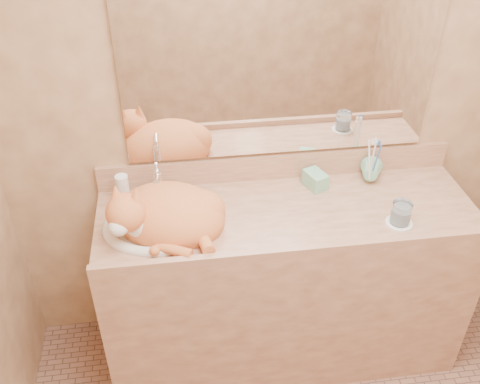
{
  "coord_description": "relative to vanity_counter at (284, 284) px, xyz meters",
  "views": [
    {
      "loc": [
        -0.44,
        -1.01,
        2.22
      ],
      "look_at": [
        -0.21,
        0.7,
        0.99
      ],
      "focal_mm": 40.0,
      "sensor_mm": 36.0,
      "label": 1
    }
  ],
  "objects": [
    {
      "name": "water_glass",
      "position": [
        0.43,
        -0.14,
        0.48
      ],
      "size": [
        0.08,
        0.08,
        0.09
      ],
      "primitive_type": "cylinder",
      "color": "white",
      "rests_on": "saucer"
    },
    {
      "name": "wall_back",
      "position": [
        0.0,
        0.28,
        0.82
      ],
      "size": [
        2.4,
        0.02,
        2.5
      ],
      "primitive_type": "cube",
      "color": "#89603E",
      "rests_on": "ground"
    },
    {
      "name": "sink_basin",
      "position": [
        -0.53,
        -0.02,
        0.5
      ],
      "size": [
        0.5,
        0.44,
        0.14
      ],
      "primitive_type": null,
      "rotation": [
        0.0,
        0.0,
        0.14
      ],
      "color": "white",
      "rests_on": "vanity_counter"
    },
    {
      "name": "faucet",
      "position": [
        -0.53,
        0.15,
        0.51
      ],
      "size": [
        0.07,
        0.13,
        0.17
      ],
      "primitive_type": null,
      "rotation": [
        0.0,
        0.0,
        0.21
      ],
      "color": "silver",
      "rests_on": "vanity_counter"
    },
    {
      "name": "mirror",
      "position": [
        0.0,
        0.26,
        0.97
      ],
      "size": [
        1.3,
        0.02,
        0.8
      ],
      "primitive_type": "cube",
      "color": "white",
      "rests_on": "wall_back"
    },
    {
      "name": "saucer",
      "position": [
        0.43,
        -0.14,
        0.43
      ],
      "size": [
        0.11,
        0.11,
        0.01
      ],
      "primitive_type": "cylinder",
      "color": "white",
      "rests_on": "vanity_counter"
    },
    {
      "name": "vanity_counter",
      "position": [
        0.0,
        0.0,
        0.0
      ],
      "size": [
        1.6,
        0.55,
        0.85
      ],
      "primitive_type": null,
      "color": "#8D593F",
      "rests_on": "floor"
    },
    {
      "name": "soap_dispenser",
      "position": [
        0.18,
        0.12,
        0.51
      ],
      "size": [
        0.1,
        0.1,
        0.16
      ],
      "primitive_type": "imported",
      "rotation": [
        0.0,
        0.0,
        0.37
      ],
      "color": "#7AC39C",
      "rests_on": "vanity_counter"
    },
    {
      "name": "lotion_bottle",
      "position": [
        -0.68,
        0.17,
        0.49
      ],
      "size": [
        0.05,
        0.05,
        0.13
      ],
      "primitive_type": "cylinder",
      "color": "white",
      "rests_on": "vanity_counter"
    },
    {
      "name": "toothbrush_cup",
      "position": [
        0.4,
        0.14,
        0.47
      ],
      "size": [
        0.13,
        0.13,
        0.09
      ],
      "primitive_type": "imported",
      "rotation": [
        0.0,
        0.0,
        -0.39
      ],
      "color": "#7AC39C",
      "rests_on": "vanity_counter"
    },
    {
      "name": "cat",
      "position": [
        -0.51,
        -0.04,
        0.5
      ],
      "size": [
        0.54,
        0.49,
        0.25
      ],
      "primitive_type": null,
      "rotation": [
        0.0,
        0.0,
        -0.32
      ],
      "color": "#CC622F",
      "rests_on": "sink_basin"
    },
    {
      "name": "toothbrushes",
      "position": [
        0.4,
        0.14,
        0.57
      ],
      "size": [
        0.04,
        0.04,
        0.24
      ],
      "primitive_type": null,
      "color": "white",
      "rests_on": "toothbrush_cup"
    }
  ]
}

